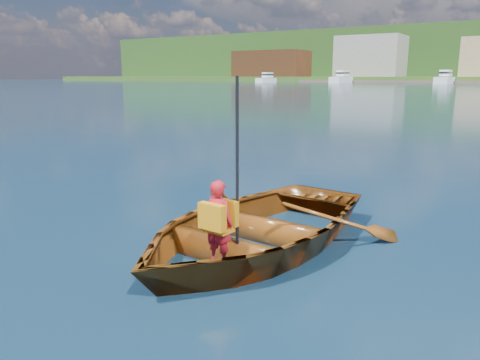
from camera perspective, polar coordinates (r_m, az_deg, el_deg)
ground at (r=5.48m, az=6.72°, el=-11.65°), size 600.00×600.00×0.00m
rowboat at (r=6.23m, az=1.63°, el=-5.69°), size 3.33×4.44×0.87m
child_paddler at (r=5.35m, az=-2.55°, el=-4.94°), size 0.38×0.36×2.14m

